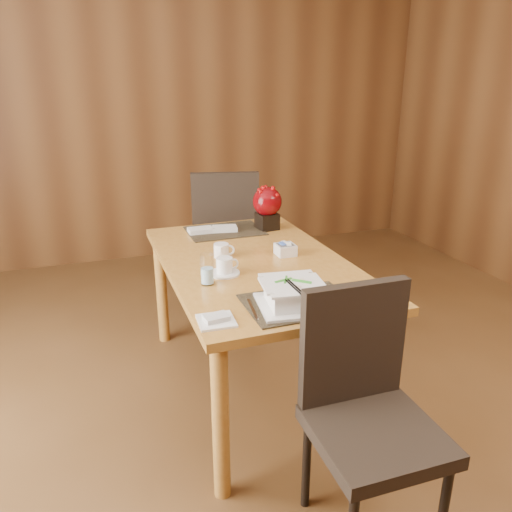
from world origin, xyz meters
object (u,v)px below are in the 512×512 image
object	(u,v)px
sugar_caddy	(285,250)
near_chair	(366,399)
bread_plate	(216,321)
far_chair	(225,231)
coffee_cup	(225,267)
water_glass	(207,269)
berry_decor	(267,205)
dining_table	(255,278)
creamer_jug	(221,250)
soup_setting	(292,295)

from	to	relation	value
sugar_caddy	near_chair	world-z (taller)	near_chair
bread_plate	far_chair	bearing A→B (deg)	72.59
coffee_cup	bread_plate	world-z (taller)	coffee_cup
water_glass	sugar_caddy	bearing A→B (deg)	26.52
berry_decor	near_chair	size ratio (longest dim) A/B	0.28
coffee_cup	water_glass	xyz separation A→B (m)	(-0.11, -0.09, 0.04)
berry_decor	dining_table	bearing A→B (deg)	-117.13
coffee_cup	bread_plate	bearing A→B (deg)	-110.07
sugar_caddy	berry_decor	distance (m)	0.50
near_chair	dining_table	bearing A→B (deg)	96.50
dining_table	near_chair	size ratio (longest dim) A/B	1.59
water_glass	near_chair	world-z (taller)	near_chair
bread_plate	berry_decor	bearing A→B (deg)	60.21
berry_decor	bread_plate	world-z (taller)	berry_decor
coffee_cup	bread_plate	xyz separation A→B (m)	(-0.17, -0.47, -0.03)
berry_decor	far_chair	bearing A→B (deg)	100.97
creamer_jug	near_chair	bearing A→B (deg)	-58.03
far_chair	sugar_caddy	bearing A→B (deg)	105.36
soup_setting	bread_plate	xyz separation A→B (m)	(-0.33, -0.02, -0.05)
dining_table	water_glass	size ratio (longest dim) A/B	10.43
water_glass	far_chair	size ratio (longest dim) A/B	0.14
bread_plate	far_chair	distance (m)	1.75
water_glass	creamer_jug	xyz separation A→B (m)	(0.16, 0.33, -0.04)
near_chair	berry_decor	bearing A→B (deg)	84.50
soup_setting	water_glass	xyz separation A→B (m)	(-0.26, 0.36, 0.02)
coffee_cup	near_chair	distance (m)	0.92
soup_setting	berry_decor	distance (m)	1.13
bread_plate	coffee_cup	bearing A→B (deg)	69.93
bread_plate	far_chair	xyz separation A→B (m)	(0.52, 1.67, -0.17)
creamer_jug	near_chair	xyz separation A→B (m)	(0.24, -1.07, -0.25)
coffee_cup	water_glass	size ratio (longest dim) A/B	1.02
dining_table	near_chair	distance (m)	0.97
dining_table	far_chair	size ratio (longest dim) A/B	1.45
coffee_cup	far_chair	distance (m)	1.27
sugar_caddy	bread_plate	bearing A→B (deg)	-131.62
soup_setting	berry_decor	size ratio (longest dim) A/B	1.16
bread_plate	dining_table	bearing A→B (deg)	58.02
far_chair	soup_setting	bearing A→B (deg)	97.01
creamer_jug	bread_plate	size ratio (longest dim) A/B	0.71
berry_decor	sugar_caddy	bearing A→B (deg)	-99.41
soup_setting	sugar_caddy	size ratio (longest dim) A/B	3.14
far_chair	creamer_jug	bearing A→B (deg)	86.44
coffee_cup	sugar_caddy	xyz separation A→B (m)	(0.38, 0.16, -0.01)
dining_table	soup_setting	world-z (taller)	soup_setting
far_chair	coffee_cup	bearing A→B (deg)	87.41
soup_setting	far_chair	distance (m)	1.67
water_glass	far_chair	bearing A→B (deg)	70.39
dining_table	far_chair	bearing A→B (deg)	81.93
water_glass	berry_decor	bearing A→B (deg)	51.94
soup_setting	creamer_jug	xyz separation A→B (m)	(-0.11, 0.68, -0.02)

